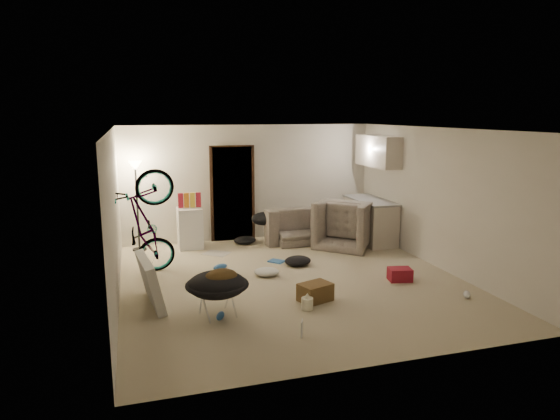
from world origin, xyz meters
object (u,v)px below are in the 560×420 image
object	(u,v)px
sofa	(306,227)
saucer_chair	(217,290)
floor_lamp	(136,187)
juicer	(307,303)
mini_fridge	(190,228)
kitchen_counter	(370,221)
drink_case_b	(400,274)
drink_case_a	(315,292)
armchair	(348,228)
tv_box	(150,282)
bicycle	(146,247)

from	to	relation	value
sofa	saucer_chair	xyz separation A→B (m)	(-2.57, -3.57, 0.08)
floor_lamp	juicer	bearing A→B (deg)	-60.38
mini_fridge	juicer	bearing A→B (deg)	-72.63
floor_lamp	kitchen_counter	world-z (taller)	floor_lamp
saucer_chair	drink_case_b	bearing A→B (deg)	10.37
floor_lamp	kitchen_counter	distance (m)	4.95
kitchen_counter	juicer	distance (m)	4.19
drink_case_b	drink_case_a	bearing A→B (deg)	-153.72
mini_fridge	saucer_chair	xyz separation A→B (m)	(-0.06, -3.67, -0.05)
floor_lamp	juicer	world-z (taller)	floor_lamp
kitchen_counter	juicer	xyz separation A→B (m)	(-2.61, -3.26, -0.34)
floor_lamp	saucer_chair	size ratio (longest dim) A/B	2.08
armchair	juicer	distance (m)	3.67
kitchen_counter	armchair	distance (m)	0.64
tv_box	juicer	size ratio (longest dim) A/B	4.42
bicycle	mini_fridge	xyz separation A→B (m)	(0.92, 1.54, -0.07)
floor_lamp	drink_case_b	world-z (taller)	floor_lamp
floor_lamp	tv_box	size ratio (longest dim) A/B	1.68
sofa	armchair	xyz separation A→B (m)	(0.69, -0.65, 0.08)
armchair	drink_case_a	size ratio (longest dim) A/B	2.39
floor_lamp	drink_case_a	world-z (taller)	floor_lamp
mini_fridge	juicer	xyz separation A→B (m)	(1.20, -3.81, -0.32)
mini_fridge	tv_box	distance (m)	3.15
bicycle	mini_fridge	size ratio (longest dim) A/B	2.24
tv_box	armchair	bearing A→B (deg)	21.82
bicycle	juicer	world-z (taller)	bicycle
sofa	mini_fridge	world-z (taller)	mini_fridge
sofa	bicycle	bearing A→B (deg)	21.76
kitchen_counter	sofa	bearing A→B (deg)	160.88
bicycle	tv_box	world-z (taller)	bicycle
armchair	saucer_chair	xyz separation A→B (m)	(-3.26, -2.92, 0.01)
floor_lamp	kitchen_counter	bearing A→B (deg)	-7.66
drink_case_a	drink_case_b	bearing A→B (deg)	-4.40
floor_lamp	saucer_chair	xyz separation A→B (m)	(0.96, -3.77, -0.94)
kitchen_counter	sofa	size ratio (longest dim) A/B	0.77
kitchen_counter	tv_box	xyz separation A→B (m)	(-4.73, -2.46, -0.08)
sofa	bicycle	world-z (taller)	bicycle
bicycle	mini_fridge	world-z (taller)	bicycle
mini_fridge	saucer_chair	world-z (taller)	mini_fridge
bicycle	drink_case_a	bearing A→B (deg)	-133.94
floor_lamp	tv_box	xyz separation A→B (m)	(0.10, -3.11, -0.95)
drink_case_a	floor_lamp	bearing A→B (deg)	104.85
tv_box	drink_case_a	xyz separation A→B (m)	(2.35, -0.52, -0.22)
armchair	drink_case_a	bearing A→B (deg)	100.15
drink_case_a	juicer	bearing A→B (deg)	-148.11
armchair	saucer_chair	size ratio (longest dim) A/B	1.27
armchair	bicycle	xyz separation A→B (m)	(-4.13, -0.79, 0.13)
kitchen_counter	bicycle	size ratio (longest dim) A/B	0.80
armchair	drink_case_b	xyz separation A→B (m)	(-0.11, -2.34, -0.25)
kitchen_counter	saucer_chair	bearing A→B (deg)	-141.13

